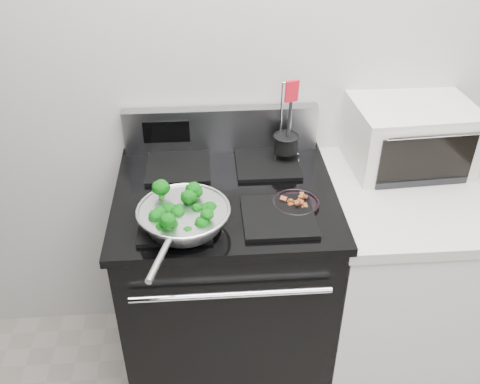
{
  "coord_description": "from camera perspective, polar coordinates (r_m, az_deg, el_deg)",
  "views": [
    {
      "loc": [
        -0.36,
        -0.16,
        2.03
      ],
      "look_at": [
        -0.25,
        1.36,
        0.98
      ],
      "focal_mm": 40.0,
      "sensor_mm": 36.0,
      "label": 1
    }
  ],
  "objects": [
    {
      "name": "back_wall",
      "position": [
        2.06,
        6.4,
        15.06
      ],
      "size": [
        4.0,
        0.02,
        2.7
      ],
      "primitive_type": "cube",
      "color": "#B3B1AA",
      "rests_on": "ground"
    },
    {
      "name": "gas_range",
      "position": [
        2.2,
        -1.42,
        -9.85
      ],
      "size": [
        0.79,
        0.69,
        1.13
      ],
      "color": "black",
      "rests_on": "floor"
    },
    {
      "name": "counter",
      "position": [
        2.34,
        15.82,
        -9.19
      ],
      "size": [
        0.62,
        0.68,
        0.92
      ],
      "color": "white",
      "rests_on": "floor"
    },
    {
      "name": "skillet",
      "position": [
        1.72,
        -6.04,
        -2.59
      ],
      "size": [
        0.3,
        0.47,
        0.07
      ],
      "rotation": [
        0.0,
        0.0,
        -0.28
      ],
      "color": "silver",
      "rests_on": "gas_range"
    },
    {
      "name": "broccoli_pile",
      "position": [
        1.71,
        -6.05,
        -2.06
      ],
      "size": [
        0.24,
        0.24,
        0.08
      ],
      "primitive_type": null,
      "color": "#043108",
      "rests_on": "skillet"
    },
    {
      "name": "bacon_plate",
      "position": [
        1.84,
        5.99,
        -0.94
      ],
      "size": [
        0.16,
        0.16,
        0.04
      ],
      "rotation": [
        0.0,
        0.0,
        -0.11
      ],
      "color": "black",
      "rests_on": "gas_range"
    },
    {
      "name": "utensil_holder",
      "position": [
        2.06,
        4.91,
        4.77
      ],
      "size": [
        0.11,
        0.11,
        0.34
      ],
      "rotation": [
        0.0,
        0.0,
        0.3
      ],
      "color": "silver",
      "rests_on": "gas_range"
    },
    {
      "name": "toaster_oven",
      "position": [
        2.16,
        17.6,
        5.84
      ],
      "size": [
        0.46,
        0.36,
        0.25
      ],
      "rotation": [
        0.0,
        0.0,
        0.06
      ],
      "color": "silver",
      "rests_on": "counter"
    }
  ]
}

